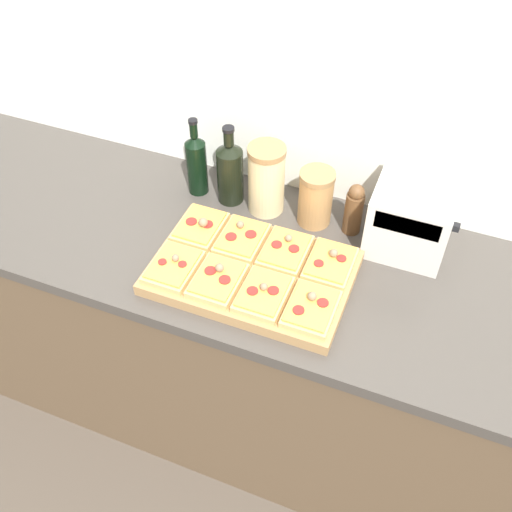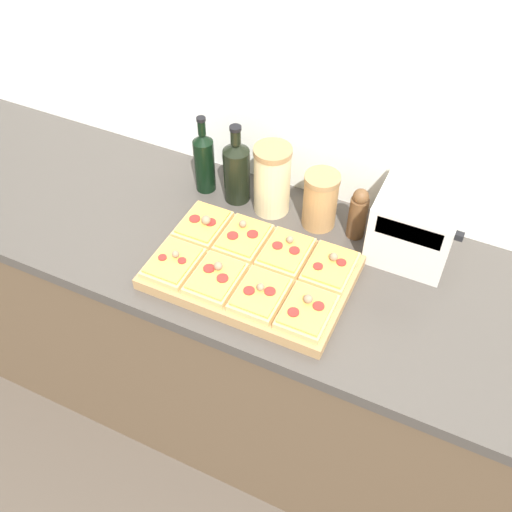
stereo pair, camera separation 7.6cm
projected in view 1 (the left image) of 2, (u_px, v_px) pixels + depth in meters
name	position (u px, v px, depth m)	size (l,w,h in m)	color
ground_plane	(232.00, 486.00, 2.23)	(12.00, 12.00, 0.00)	#4C4238
wall_back	(310.00, 101.00, 1.76)	(6.00, 0.06, 2.50)	silver
kitchen_counter	(264.00, 347.00, 2.10)	(2.63, 0.67, 0.94)	brown
cutting_board	(252.00, 272.00, 1.69)	(0.55, 0.36, 0.04)	#A37A4C
pizza_slice_back_left	(200.00, 226.00, 1.77)	(0.12, 0.16, 0.06)	tan
pizza_slice_back_midleft	(242.00, 238.00, 1.74)	(0.12, 0.16, 0.05)	tan
pizza_slice_back_midright	(285.00, 250.00, 1.70)	(0.12, 0.16, 0.05)	tan
pizza_slice_back_right	(330.00, 263.00, 1.67)	(0.12, 0.16, 0.05)	tan
pizza_slice_front_left	(173.00, 266.00, 1.66)	(0.12, 0.16, 0.05)	tan
pizza_slice_front_midleft	(217.00, 279.00, 1.62)	(0.12, 0.16, 0.05)	tan
pizza_slice_front_midright	(263.00, 294.00, 1.59)	(0.12, 0.16, 0.05)	tan
pizza_slice_front_right	(311.00, 308.00, 1.56)	(0.12, 0.16, 0.05)	tan
olive_oil_bottle	(197.00, 163.00, 1.88)	(0.07, 0.07, 0.27)	black
wine_bottle	(230.00, 171.00, 1.85)	(0.08, 0.08, 0.27)	black
grain_jar_tall	(266.00, 179.00, 1.82)	(0.12, 0.12, 0.23)	beige
grain_jar_short	(316.00, 197.00, 1.80)	(0.11, 0.11, 0.18)	#AD7F4C
pepper_mill	(354.00, 209.00, 1.77)	(0.06, 0.06, 0.17)	brown
toaster_oven	(411.00, 219.00, 1.72)	(0.25, 0.21, 0.21)	beige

